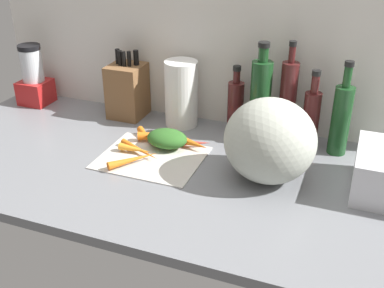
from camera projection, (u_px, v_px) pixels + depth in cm
name	position (u px, v px, depth cm)	size (l,w,h in cm)	color
ground_plane	(170.00, 169.00, 149.54)	(170.00, 80.00, 3.00)	slate
wall_back	(211.00, 40.00, 167.04)	(170.00, 3.00, 60.00)	silver
cutting_board	(152.00, 157.00, 152.41)	(32.31, 26.96, 0.80)	beige
carrot_0	(133.00, 160.00, 147.61)	(2.50, 2.50, 16.56)	orange
carrot_1	(140.00, 150.00, 153.62)	(2.09, 2.09, 17.69)	orange
carrot_2	(160.00, 135.00, 162.19)	(3.01, 3.01, 15.45)	orange
carrot_3	(135.00, 149.00, 153.70)	(2.53, 2.53, 11.22)	orange
carrot_4	(193.00, 143.00, 157.73)	(2.47, 2.47, 11.74)	red
carrot_5	(146.00, 137.00, 162.10)	(2.37, 2.37, 13.20)	orange
carrot_6	(193.00, 144.00, 156.50)	(3.19, 3.19, 10.95)	orange
carrot_greens_pile	(167.00, 139.00, 156.91)	(13.73, 10.56, 5.81)	#2D6023
winter_squash	(270.00, 141.00, 135.69)	(26.73, 24.98, 25.20)	#B2B7A8
knife_block	(127.00, 90.00, 178.33)	(12.59, 13.34, 25.62)	brown
blender_appliance	(34.00, 79.00, 189.68)	(11.43, 11.43, 24.15)	red
paper_towel_roll	(181.00, 94.00, 170.32)	(11.89, 11.89, 24.07)	white
bottle_0	(235.00, 105.00, 166.19)	(5.71, 5.71, 24.29)	#471919
bottle_1	(260.00, 100.00, 157.80)	(7.05, 7.05, 34.32)	#19421E
bottle_2	(287.00, 101.00, 157.31)	(5.73, 5.73, 34.85)	#471919
bottle_3	(311.00, 118.00, 154.53)	(5.56, 5.56, 26.96)	#471919
bottle_4	(341.00, 118.00, 150.54)	(6.12, 6.12, 31.09)	#19421E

